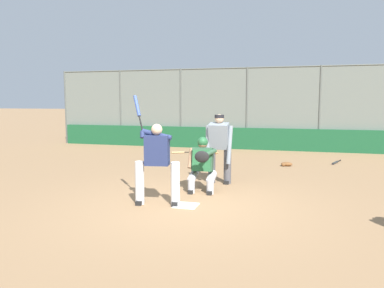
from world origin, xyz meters
TOP-DOWN VIEW (x-y plane):
  - ground_plane at (0.00, 0.00)m, footprint 160.00×160.00m
  - home_plate_marker at (0.00, 0.00)m, footprint 0.43×0.43m
  - backstop_fence at (-0.00, -8.75)m, footprint 16.94×0.08m
  - padding_wall at (0.00, -8.65)m, footprint 16.53×0.18m
  - bleachers_beyond at (0.03, -11.60)m, footprint 11.81×3.05m
  - batter_at_plate at (0.56, 0.06)m, footprint 1.04×0.56m
  - catcher_behind_plate at (-0.02, -1.14)m, footprint 0.63×0.74m
  - umpire_home at (-0.21, -2.06)m, footprint 0.67×0.41m
  - spare_bat_near_backstop at (2.25, -6.78)m, footprint 0.78×0.40m
  - spare_bat_by_padding at (1.01, -6.79)m, footprint 0.46×0.77m
  - spare_bat_third_base_side at (-3.19, -5.87)m, footprint 0.36×0.86m
  - fielding_glove_on_dirt at (-1.70, -4.95)m, footprint 0.34×0.26m

SIDE VIEW (x-z plane):
  - ground_plane at x=0.00m, z-range 0.00..0.00m
  - home_plate_marker at x=0.00m, z-range 0.00..0.01m
  - spare_bat_near_backstop at x=2.25m, z-range 0.00..0.07m
  - spare_bat_third_base_side at x=-3.19m, z-range 0.00..0.07m
  - spare_bat_by_padding at x=1.01m, z-range 0.00..0.07m
  - fielding_glove_on_dirt at x=-1.70m, z-range 0.00..0.12m
  - padding_wall at x=0.00m, z-range 0.00..0.87m
  - bleachers_beyond at x=0.03m, z-range -0.31..1.49m
  - catcher_behind_plate at x=-0.02m, z-range 0.02..1.21m
  - batter_at_plate at x=0.56m, z-range -0.20..1.86m
  - umpire_home at x=-0.21m, z-range 0.06..1.70m
  - backstop_fence at x=0.00m, z-range 0.09..3.41m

